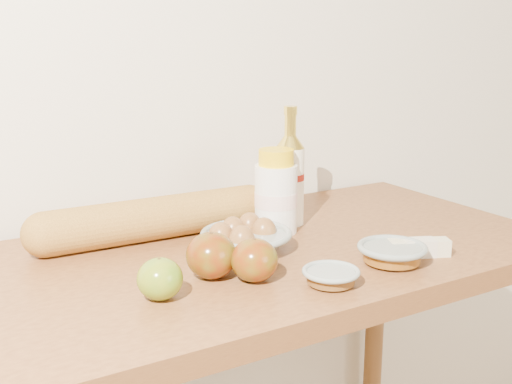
% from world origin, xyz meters
% --- Properties ---
extents(back_wall, '(3.50, 0.02, 2.60)m').
position_xyz_m(back_wall, '(0.00, 1.51, 1.30)').
color(back_wall, silver).
rests_on(back_wall, ground).
extents(table, '(1.20, 0.60, 0.90)m').
position_xyz_m(table, '(0.00, 1.18, 0.78)').
color(table, '#925A2F').
rests_on(table, ground).
extents(bourbon_bottle, '(0.08, 0.08, 0.25)m').
position_xyz_m(bourbon_bottle, '(0.16, 1.29, 1.00)').
color(bourbon_bottle, white).
rests_on(bourbon_bottle, table).
extents(cream_bottle, '(0.09, 0.09, 0.17)m').
position_xyz_m(cream_bottle, '(0.11, 1.25, 0.98)').
color(cream_bottle, white).
rests_on(cream_bottle, table).
extents(egg_bowl, '(0.22, 0.22, 0.06)m').
position_xyz_m(egg_bowl, '(-0.00, 1.19, 0.92)').
color(egg_bowl, '#8E9B97').
rests_on(egg_bowl, table).
extents(baguette, '(0.51, 0.10, 0.08)m').
position_xyz_m(baguette, '(-0.12, 1.34, 0.94)').
color(baguette, '#BE8A3A').
rests_on(baguette, table).
extents(apple_yellowgreen, '(0.07, 0.07, 0.07)m').
position_xyz_m(apple_yellowgreen, '(-0.23, 1.06, 0.93)').
color(apple_yellowgreen, olive).
rests_on(apple_yellowgreen, table).
extents(apple_redgreen_front, '(0.10, 0.10, 0.07)m').
position_xyz_m(apple_redgreen_front, '(-0.06, 1.05, 0.94)').
color(apple_redgreen_front, '#8E0708').
rests_on(apple_redgreen_front, table).
extents(apple_redgreen_right, '(0.10, 0.10, 0.08)m').
position_xyz_m(apple_redgreen_right, '(-0.12, 1.10, 0.94)').
color(apple_redgreen_right, '#870707').
rests_on(apple_redgreen_right, table).
extents(sugar_bowl, '(0.12, 0.12, 0.03)m').
position_xyz_m(sugar_bowl, '(0.03, 0.97, 0.91)').
color(sugar_bowl, '#8D9A95').
rests_on(sugar_bowl, table).
extents(syrup_bowl, '(0.13, 0.13, 0.04)m').
position_xyz_m(syrup_bowl, '(0.18, 0.99, 0.92)').
color(syrup_bowl, gray).
rests_on(syrup_bowl, table).
extents(butter_stick, '(0.11, 0.07, 0.03)m').
position_xyz_m(butter_stick, '(0.25, 1.00, 0.92)').
color(butter_stick, beige).
rests_on(butter_stick, table).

